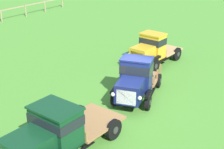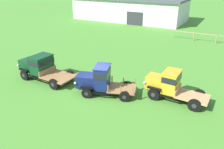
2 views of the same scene
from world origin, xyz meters
name	(u,v)px [view 1 (image 1 of 2)]	position (x,y,z in m)	size (l,w,h in m)	color
ground_plane	(134,102)	(0.00, 0.00, 0.00)	(240.00, 240.00, 0.00)	#47842D
paddock_fence	(12,11)	(7.91, 19.62, 0.86)	(14.76, 0.59, 1.21)	#997F60
vintage_truck_foreground_near	(53,132)	(-5.74, -0.06, 1.14)	(5.46, 2.35, 2.14)	black
vintage_truck_second_in_line	(135,80)	(0.23, 0.12, 1.14)	(4.79, 3.01, 2.27)	black
vintage_truck_midrow_center	(151,49)	(4.98, 1.97, 1.14)	(4.59, 1.95, 2.19)	black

